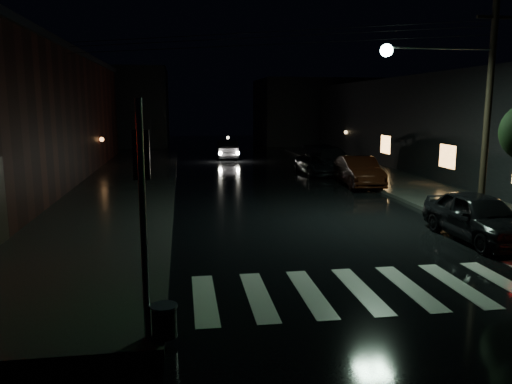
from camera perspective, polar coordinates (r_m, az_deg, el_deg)
name	(u,v)px	position (r m, az deg, el deg)	size (l,w,h in m)	color
ground	(262,305)	(10.98, 0.66, -12.77)	(120.00, 120.00, 0.00)	black
sidewalk_left	(111,194)	(24.59, -16.28, -0.22)	(6.00, 44.00, 0.15)	#282826
sidewalk_right	(409,186)	(26.98, 17.12, 0.61)	(4.00, 44.00, 0.15)	#282826
building_right	(491,126)	(33.64, 25.30, 6.88)	(10.00, 40.00, 6.00)	black
building_far_left	(100,107)	(55.63, -17.40, 9.24)	(14.00, 10.00, 8.00)	black
building_far_right	(321,112)	(57.18, 7.45, 9.11)	(14.00, 10.00, 7.00)	black
crosswalk	(385,289)	(12.22, 14.55, -10.65)	(9.00, 3.00, 0.01)	beige
signal_pole_corner	(154,261)	(8.97, -11.56, -7.77)	(0.68, 0.61, 4.20)	slate
utility_pole	(472,95)	(19.95, 23.47, 10.17)	(4.92, 0.44, 8.00)	black
parked_car_a	(479,217)	(17.23, 24.10, -2.58)	(1.80, 4.47, 1.52)	black
parked_car_b	(359,171)	(26.85, 11.67, 2.33)	(1.65, 4.73, 1.56)	black
parked_car_c	(330,160)	(31.72, 8.45, 3.63)	(2.28, 5.61, 1.63)	black
parked_car_d	(319,164)	(30.95, 7.21, 3.18)	(2.13, 4.62, 1.28)	black
oncoming_car	(227,149)	(40.13, -3.32, 4.89)	(1.53, 4.39, 1.45)	black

